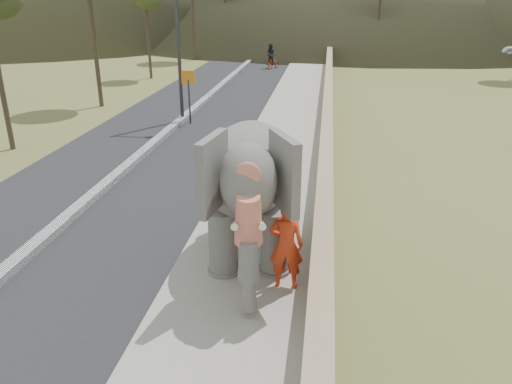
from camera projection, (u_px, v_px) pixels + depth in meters
The scene contains 10 objects.
ground at pixel (252, 246), 11.90m from camera, with size 160.00×160.00×0.00m, color olive.
road at pixel (172, 130), 21.72m from camera, with size 7.00×120.00×0.03m, color black.
median at pixel (172, 128), 21.68m from camera, with size 0.35×120.00×0.22m, color black.
walkway at pixel (287, 133), 21.05m from camera, with size 3.00×120.00×0.15m, color #9E9687.
parapet at pixel (327, 123), 20.66m from camera, with size 0.30×120.00×1.10m, color tan.
lamppost at pixel (183, 10), 21.35m from camera, with size 1.76×0.36×8.00m.
signboard at pixel (189, 88), 22.11m from camera, with size 0.60×0.08×2.40m.
elephant_and_man at pixel (249, 187), 10.83m from camera, with size 2.76×4.55×3.10m.
motorcyclist at pixel (272, 59), 38.44m from camera, with size 1.28×1.66×1.89m.
trees at pixel (352, 14), 37.46m from camera, with size 47.60×43.56×9.49m.
Camera 1 is at (1.57, -10.43, 5.66)m, focal length 35.00 mm.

